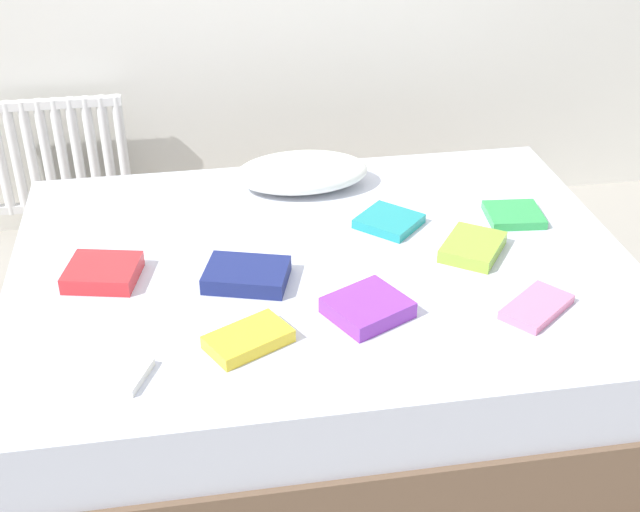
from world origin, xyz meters
TOP-DOWN VIEW (x-y plane):
  - ground_plane at (0.00, 0.00)m, footprint 8.00×8.00m
  - bed at (0.00, 0.00)m, footprint 2.00×1.50m
  - radiator at (-0.96, 1.20)m, footprint 0.62×0.04m
  - pillow at (0.01, 0.52)m, footprint 0.49×0.29m
  - textbook_yellow at (-0.27, -0.41)m, footprint 0.26×0.22m
  - textbook_red at (-0.68, -0.01)m, footprint 0.25×0.23m
  - textbook_pink at (0.56, -0.39)m, footprint 0.25×0.24m
  - textbook_teal at (0.26, 0.18)m, footprint 0.26×0.26m
  - textbook_navy at (-0.25, -0.10)m, footprint 0.29×0.24m
  - textbook_purple at (0.07, -0.33)m, footprint 0.27×0.26m
  - textbook_lime at (0.48, -0.04)m, footprint 0.26×0.27m
  - textbook_green at (0.70, 0.15)m, footprint 0.20×0.19m
  - textbook_white at (-0.67, -0.47)m, footprint 0.28×0.22m

SIDE VIEW (x-z plane):
  - ground_plane at x=0.00m, z-range 0.00..0.00m
  - bed at x=0.00m, z-range 0.00..0.50m
  - radiator at x=-0.96m, z-range 0.14..0.65m
  - textbook_white at x=-0.67m, z-range 0.50..0.52m
  - textbook_pink at x=0.56m, z-range 0.50..0.53m
  - textbook_green at x=0.70m, z-range 0.50..0.53m
  - textbook_teal at x=0.26m, z-range 0.50..0.53m
  - textbook_yellow at x=-0.27m, z-range 0.50..0.54m
  - textbook_lime at x=0.48m, z-range 0.50..0.54m
  - textbook_purple at x=0.07m, z-range 0.50..0.55m
  - textbook_red at x=-0.68m, z-range 0.50..0.55m
  - textbook_navy at x=-0.25m, z-range 0.50..0.55m
  - pillow at x=0.01m, z-range 0.50..0.62m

